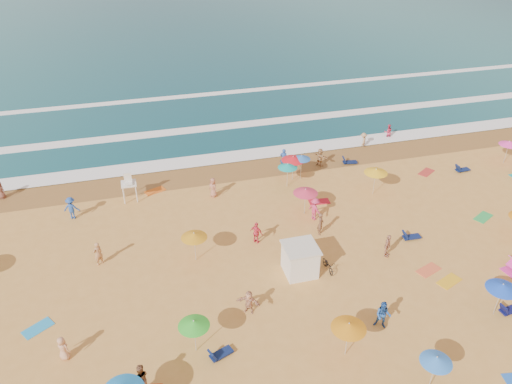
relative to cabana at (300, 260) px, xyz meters
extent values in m
plane|color=gold|center=(0.69, 2.26, -1.00)|extent=(220.00, 220.00, 0.00)
cube|color=#0C4756|center=(0.69, 86.26, -1.00)|extent=(220.00, 140.00, 0.18)
plane|color=olive|center=(0.69, 14.76, -0.99)|extent=(220.00, 220.00, 0.00)
cube|color=white|center=(0.69, 17.26, -0.90)|extent=(200.00, 2.20, 0.05)
cube|color=white|center=(0.69, 24.26, -0.90)|extent=(200.00, 1.60, 0.05)
cube|color=white|center=(0.69, 34.26, -0.90)|extent=(200.00, 1.20, 0.05)
cube|color=white|center=(0.00, 0.00, 0.00)|extent=(2.00, 2.00, 2.00)
cube|color=silver|center=(0.00, 0.00, 1.06)|extent=(2.20, 2.20, 0.12)
imported|color=black|center=(1.90, -0.30, -0.58)|extent=(0.61, 1.61, 0.83)
cone|color=#FF38AC|center=(23.45, 9.65, 1.06)|extent=(1.75, 1.75, 0.35)
cone|color=red|center=(3.46, 11.78, 1.12)|extent=(2.03, 2.03, 0.35)
cone|color=#3078DC|center=(3.47, -10.22, 1.10)|extent=(1.61, 1.61, 0.35)
cone|color=green|center=(-7.72, -4.76, 1.10)|extent=(1.72, 1.72, 0.35)
cone|color=orange|center=(0.16, -7.14, 1.19)|extent=(1.90, 1.90, 0.35)
cone|color=blue|center=(10.00, -6.67, 1.21)|extent=(1.86, 1.86, 0.35)
cone|color=blue|center=(4.18, 11.72, 1.17)|extent=(1.55, 1.55, 0.35)
cone|color=yellow|center=(9.22, 7.80, 1.20)|extent=(1.93, 1.93, 0.35)
cone|color=#D22E50|center=(2.68, 6.50, 1.07)|extent=(1.90, 1.90, 0.35)
cone|color=#13A29B|center=(2.65, 10.83, 1.02)|extent=(1.66, 1.66, 0.35)
cone|color=orange|center=(-6.47, 3.06, 1.09)|extent=(1.77, 1.77, 0.35)
cube|color=#0F1D4E|center=(-6.44, -5.49, -0.83)|extent=(1.41, 0.99, 0.34)
cube|color=#101E50|center=(9.13, 1.37, -0.83)|extent=(1.32, 0.61, 0.34)
cube|color=#0F134E|center=(11.07, -6.78, -0.83)|extent=(1.35, 0.70, 0.34)
cube|color=#0F1E4E|center=(18.80, 9.24, -0.83)|extent=(1.33, 0.62, 0.34)
cube|color=#0D1A45|center=(9.57, 13.22, -0.83)|extent=(1.38, 0.78, 0.34)
cube|color=#2294DA|center=(-16.38, -0.76, -0.98)|extent=(1.89, 1.65, 0.03)
cube|color=orange|center=(-8.37, 12.98, -0.98)|extent=(1.90, 1.42, 0.03)
cube|color=#EA6037|center=(8.44, -2.07, -0.98)|extent=(1.89, 1.39, 0.03)
cube|color=red|center=(4.44, 7.81, -0.98)|extent=(1.78, 1.02, 0.03)
cube|color=green|center=(15.96, 2.39, -0.98)|extent=(1.90, 1.56, 0.03)
cube|color=#EFAD1A|center=(9.13, -3.41, -0.98)|extent=(1.90, 1.43, 0.03)
cube|color=#B8322B|center=(15.55, 9.90, -0.98)|extent=(1.90, 1.64, 0.03)
imported|color=brown|center=(-20.62, 15.12, -0.23)|extent=(0.90, 0.80, 1.55)
imported|color=tan|center=(6.72, 13.65, -0.15)|extent=(1.23, 1.61, 1.70)
imported|color=brown|center=(2.89, 3.69, -0.11)|extent=(0.69, 0.78, 1.78)
imported|color=#234CA4|center=(-14.84, 10.56, -0.07)|extent=(1.32, 0.93, 1.85)
imported|color=tan|center=(6.40, 0.07, -0.13)|extent=(1.02, 1.03, 1.75)
imported|color=tan|center=(-4.16, -2.65, -0.21)|extent=(1.49, 1.20, 1.59)
imported|color=#DF374C|center=(-1.93, 3.87, -0.14)|extent=(0.99, 1.03, 1.73)
imported|color=tan|center=(-14.69, -3.44, -0.23)|extent=(0.89, 0.84, 1.53)
imported|color=tan|center=(12.28, 16.22, -0.41)|extent=(1.12, 1.26, 1.69)
imported|color=#CB3254|center=(15.65, 17.50, -0.41)|extent=(0.93, 0.79, 1.67)
imported|color=tan|center=(-12.87, 4.32, -0.11)|extent=(0.78, 0.72, 1.78)
imported|color=brown|center=(-10.77, -6.61, -0.08)|extent=(0.95, 0.78, 1.83)
imported|color=#234AA3|center=(3.38, 14.11, -0.06)|extent=(0.82, 0.72, 1.89)
imported|color=#22509F|center=(3.01, -5.83, -0.07)|extent=(1.14, 1.09, 1.86)
imported|color=#C9325E|center=(3.16, 5.59, -0.06)|extent=(1.12, 1.39, 1.87)
imported|color=#AE6A50|center=(-3.74, 10.88, -0.15)|extent=(0.85, 0.98, 1.70)
camera|label=1|loc=(-9.42, -23.94, 20.97)|focal=35.00mm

